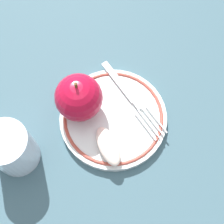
{
  "coord_description": "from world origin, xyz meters",
  "views": [
    {
      "loc": [
        -0.19,
        0.05,
        0.53
      ],
      "look_at": [
        0.01,
        0.0,
        0.04
      ],
      "focal_mm": 50.0,
      "sensor_mm": 36.0,
      "label": 1
    }
  ],
  "objects_px": {
    "plate": "(112,118)",
    "fork": "(130,96)",
    "apple_slice_front": "(108,146)",
    "drinking_glass": "(12,149)",
    "apple_red_whole": "(79,98)"
  },
  "relations": [
    {
      "from": "apple_red_whole",
      "to": "drinking_glass",
      "type": "xyz_separation_m",
      "value": [
        -0.06,
        0.12,
        -0.01
      ]
    },
    {
      "from": "apple_red_whole",
      "to": "apple_slice_front",
      "type": "distance_m",
      "value": 0.1
    },
    {
      "from": "apple_slice_front",
      "to": "fork",
      "type": "xyz_separation_m",
      "value": [
        0.09,
        -0.06,
        -0.01
      ]
    },
    {
      "from": "apple_slice_front",
      "to": "fork",
      "type": "height_order",
      "value": "apple_slice_front"
    },
    {
      "from": "plate",
      "to": "drinking_glass",
      "type": "relative_size",
      "value": 2.11
    },
    {
      "from": "apple_red_whole",
      "to": "fork",
      "type": "xyz_separation_m",
      "value": [
        0.0,
        -0.09,
        -0.04
      ]
    },
    {
      "from": "plate",
      "to": "apple_red_whole",
      "type": "height_order",
      "value": "apple_red_whole"
    },
    {
      "from": "plate",
      "to": "fork",
      "type": "distance_m",
      "value": 0.05
    },
    {
      "from": "plate",
      "to": "apple_red_whole",
      "type": "xyz_separation_m",
      "value": [
        0.03,
        0.05,
        0.05
      ]
    },
    {
      "from": "plate",
      "to": "apple_slice_front",
      "type": "bearing_deg",
      "value": 159.69
    },
    {
      "from": "plate",
      "to": "drinking_glass",
      "type": "height_order",
      "value": "drinking_glass"
    },
    {
      "from": "apple_red_whole",
      "to": "drinking_glass",
      "type": "relative_size",
      "value": 1.0
    },
    {
      "from": "drinking_glass",
      "to": "plate",
      "type": "bearing_deg",
      "value": -81.31
    },
    {
      "from": "plate",
      "to": "fork",
      "type": "relative_size",
      "value": 1.1
    },
    {
      "from": "plate",
      "to": "fork",
      "type": "bearing_deg",
      "value": -53.07
    }
  ]
}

